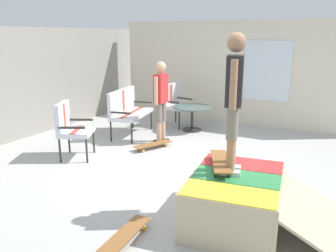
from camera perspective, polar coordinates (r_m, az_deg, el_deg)
name	(u,v)px	position (r m, az deg, el deg)	size (l,w,h in m)	color
ground_plane	(180,178)	(5.65, 1.98, -8.51)	(12.00, 12.00, 0.10)	#B2B2AD
back_wall_cinderblock	(7,85)	(7.91, -24.88, 6.05)	(9.00, 0.20, 2.34)	gray
house_facade	(232,73)	(8.94, 10.42, 8.61)	(0.23, 6.00, 2.52)	beige
skate_ramp	(238,200)	(4.28, 11.41, -11.77)	(1.62, 1.98, 0.59)	tan
patio_bench	(127,108)	(7.74, -6.70, 2.97)	(1.33, 0.79, 1.02)	#2D2823
patio_chair_near_house	(174,101)	(8.54, 0.94, 4.17)	(0.68, 0.62, 1.02)	#2D2823
patio_chair_by_wall	(70,125)	(6.47, -15.78, 0.17)	(0.80, 0.78, 1.02)	#2D2823
patio_table	(192,114)	(8.10, 3.96, 2.05)	(0.90, 0.90, 0.57)	#2D2823
person_watching	(161,96)	(7.07, -1.17, 4.90)	(0.48, 0.25, 1.67)	black
person_skater	(234,95)	(4.02, 10.75, 5.07)	(0.47, 0.30, 1.62)	silver
skateboard_by_bench	(153,144)	(6.86, -2.48, -3.04)	(0.81, 0.51, 0.10)	brown
skateboard_spare	(126,234)	(3.98, -6.96, -17.20)	(0.81, 0.26, 0.10)	brown
skateboard_on_ramp	(220,162)	(4.34, 8.57, -5.78)	(0.81, 0.52, 0.10)	brown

